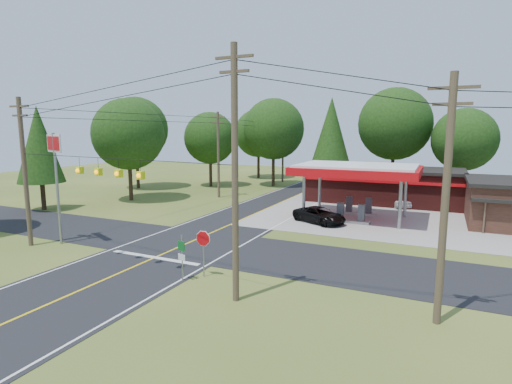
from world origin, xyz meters
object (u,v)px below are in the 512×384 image
at_px(sedan_car, 399,199).
at_px(octagonal_stop_sign, 203,242).
at_px(gas_canopy, 356,171).
at_px(big_stop_sign, 55,161).
at_px(suv_car, 319,215).

relative_size(sedan_car, octagonal_stop_sign, 1.63).
distance_m(sedan_car, octagonal_stop_sign, 27.13).
xyz_separation_m(gas_canopy, sedan_car, (3.00, 8.00, -3.55)).
height_order(big_stop_sign, octagonal_stop_sign, big_stop_sign).
xyz_separation_m(big_stop_sign, octagonal_stop_sign, (12.50, -1.24, -3.87)).
bearing_deg(octagonal_stop_sign, sedan_car, 73.94).
relative_size(suv_car, big_stop_sign, 0.63).
distance_m(gas_canopy, suv_car, 5.27).
relative_size(gas_canopy, suv_car, 2.20).
relative_size(suv_car, sedan_car, 1.15).
height_order(gas_canopy, sedan_car, gas_canopy).
bearing_deg(gas_canopy, octagonal_stop_sign, -104.00).
distance_m(sedan_car, big_stop_sign, 32.27).
bearing_deg(gas_canopy, sedan_car, 69.44).
bearing_deg(big_stop_sign, suv_car, 43.45).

